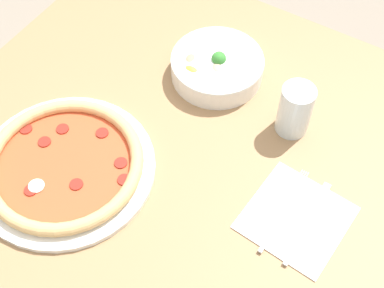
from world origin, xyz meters
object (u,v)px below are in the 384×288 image
object	(u,v)px
pizza	(64,165)
knife	(305,226)
bowl	(217,66)
glass	(295,110)
fork	(283,211)

from	to	relation	value
pizza	knife	size ratio (longest dim) A/B	1.83
bowl	glass	xyz separation A→B (m)	(0.21, -0.05, 0.03)
bowl	knife	world-z (taller)	bowl
pizza	fork	xyz separation A→B (m)	(0.41, 0.14, -0.01)
pizza	knife	bearing A→B (deg)	16.19
pizza	glass	size ratio (longest dim) A/B	3.06
glass	knife	bearing A→B (deg)	-58.00
knife	glass	size ratio (longest dim) A/B	1.67
knife	fork	bearing A→B (deg)	82.34
fork	glass	size ratio (longest dim) A/B	1.70
bowl	knife	bearing A→B (deg)	-36.42
bowl	pizza	bearing A→B (deg)	-108.92
pizza	fork	bearing A→B (deg)	18.81
bowl	fork	size ratio (longest dim) A/B	1.04
fork	knife	size ratio (longest dim) A/B	1.02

